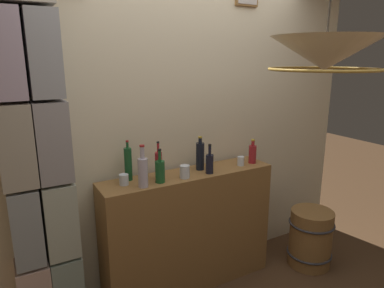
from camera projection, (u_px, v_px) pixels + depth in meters
name	position (u px, v px, depth m)	size (l,w,h in m)	color
panelled_rear_partition	(174.00, 110.00, 2.79)	(3.67, 0.15, 2.77)	beige
stone_pillar	(34.00, 145.00, 2.19)	(0.42, 0.32, 2.69)	#CDA997
bar_shelf_unit	(189.00, 230.00, 2.83)	(1.43, 0.32, 0.99)	olive
liquor_bottle_rye	(200.00, 156.00, 2.77)	(0.07, 0.07, 0.28)	black
liquor_bottle_mezcal	(143.00, 171.00, 2.40)	(0.07, 0.07, 0.31)	#BDB4C3
liquor_bottle_bourbon	(252.00, 154.00, 2.95)	(0.07, 0.07, 0.21)	maroon
liquor_bottle_scotch	(159.00, 164.00, 2.58)	(0.05, 0.05, 0.29)	maroon
liquor_bottle_vodka	(128.00, 164.00, 2.53)	(0.06, 0.06, 0.30)	#174C25
liquor_bottle_gin	(160.00, 171.00, 2.49)	(0.07, 0.07, 0.25)	#1A5327
liquor_bottle_whiskey	(210.00, 163.00, 2.69)	(0.06, 0.06, 0.24)	black
glass_tumbler_rocks	(241.00, 161.00, 2.90)	(0.06, 0.06, 0.08)	silver
glass_tumbler_highball	(124.00, 180.00, 2.46)	(0.07, 0.07, 0.08)	silver
glass_tumbler_shot	(185.00, 172.00, 2.60)	(0.08, 0.08, 0.10)	silver
pendant_lamp	(325.00, 54.00, 1.90)	(0.62, 0.62, 0.50)	#EFE5C6
wooden_barrel	(310.00, 238.00, 3.16)	(0.41, 0.41, 0.53)	olive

